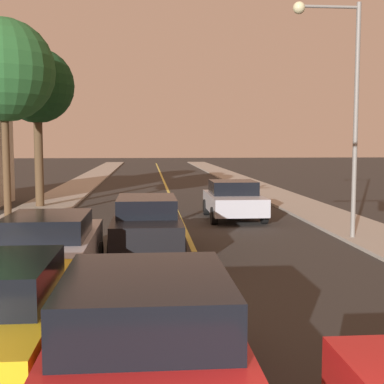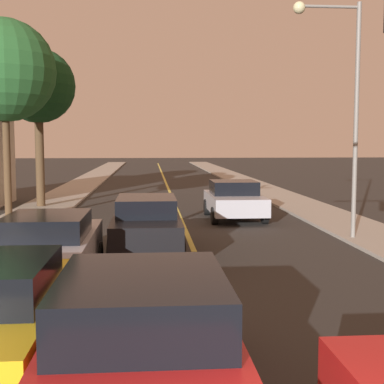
{
  "view_description": "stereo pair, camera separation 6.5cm",
  "coord_description": "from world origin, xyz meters",
  "px_view_note": "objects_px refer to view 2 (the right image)",
  "views": [
    {
      "loc": [
        -1.29,
        -2.57,
        3.04
      ],
      "look_at": [
        0.0,
        12.7,
        1.6
      ],
      "focal_mm": 50.0,
      "sensor_mm": 36.0,
      "label": 1
    },
    {
      "loc": [
        -1.22,
        -2.58,
        3.04
      ],
      "look_at": [
        0.0,
        12.7,
        1.6
      ],
      "focal_mm": 50.0,
      "sensor_mm": 36.0,
      "label": 2
    }
  ],
  "objects_px": {
    "car_near_lane_second": "(147,224)",
    "car_far_oncoming": "(234,200)",
    "car_near_lane_front": "(143,343)",
    "tree_left_near": "(38,87)",
    "car_outer_lane_second": "(49,248)",
    "streetlamp_right": "(341,87)",
    "tree_left_far": "(4,71)"
  },
  "relations": [
    {
      "from": "car_near_lane_front",
      "to": "tree_left_far",
      "type": "relative_size",
      "value": 0.67
    },
    {
      "from": "tree_left_near",
      "to": "car_near_lane_front",
      "type": "bearing_deg",
      "value": -75.64
    },
    {
      "from": "tree_left_near",
      "to": "car_near_lane_second",
      "type": "bearing_deg",
      "value": -65.06
    },
    {
      "from": "car_outer_lane_second",
      "to": "streetlamp_right",
      "type": "relative_size",
      "value": 0.66
    },
    {
      "from": "car_near_lane_front",
      "to": "car_near_lane_second",
      "type": "height_order",
      "value": "car_near_lane_front"
    },
    {
      "from": "tree_left_far",
      "to": "streetlamp_right",
      "type": "bearing_deg",
      "value": -21.72
    },
    {
      "from": "car_near_lane_front",
      "to": "tree_left_near",
      "type": "distance_m",
      "value": 20.22
    },
    {
      "from": "streetlamp_right",
      "to": "tree_left_near",
      "type": "relative_size",
      "value": 0.99
    },
    {
      "from": "car_outer_lane_second",
      "to": "tree_left_far",
      "type": "height_order",
      "value": "tree_left_far"
    },
    {
      "from": "car_outer_lane_second",
      "to": "tree_left_near",
      "type": "xyz_separation_m",
      "value": [
        -2.83,
        13.43,
        4.71
      ]
    },
    {
      "from": "car_near_lane_second",
      "to": "car_outer_lane_second",
      "type": "height_order",
      "value": "car_near_lane_second"
    },
    {
      "from": "car_near_lane_front",
      "to": "tree_left_near",
      "type": "bearing_deg",
      "value": 104.36
    },
    {
      "from": "streetlamp_right",
      "to": "tree_left_near",
      "type": "height_order",
      "value": "tree_left_near"
    },
    {
      "from": "car_near_lane_front",
      "to": "tree_left_far",
      "type": "distance_m",
      "value": 16.08
    },
    {
      "from": "car_near_lane_second",
      "to": "car_far_oncoming",
      "type": "relative_size",
      "value": 1.16
    },
    {
      "from": "car_near_lane_front",
      "to": "car_near_lane_second",
      "type": "bearing_deg",
      "value": 90.0
    },
    {
      "from": "car_near_lane_second",
      "to": "streetlamp_right",
      "type": "bearing_deg",
      "value": 14.62
    },
    {
      "from": "streetlamp_right",
      "to": "car_near_lane_second",
      "type": "bearing_deg",
      "value": -165.38
    },
    {
      "from": "car_near_lane_front",
      "to": "car_near_lane_second",
      "type": "relative_size",
      "value": 1.02
    },
    {
      "from": "car_outer_lane_second",
      "to": "tree_left_near",
      "type": "bearing_deg",
      "value": 101.88
    },
    {
      "from": "car_outer_lane_second",
      "to": "car_far_oncoming",
      "type": "relative_size",
      "value": 1.11
    },
    {
      "from": "streetlamp_right",
      "to": "tree_left_far",
      "type": "bearing_deg",
      "value": 158.28
    },
    {
      "from": "car_far_oncoming",
      "to": "tree_left_near",
      "type": "relative_size",
      "value": 0.59
    },
    {
      "from": "car_far_oncoming",
      "to": "tree_left_near",
      "type": "height_order",
      "value": "tree_left_near"
    },
    {
      "from": "car_near_lane_front",
      "to": "car_near_lane_second",
      "type": "xyz_separation_m",
      "value": [
        -0.0,
        8.57,
        -0.0
      ]
    },
    {
      "from": "car_near_lane_front",
      "to": "car_outer_lane_second",
      "type": "bearing_deg",
      "value": 110.03
    },
    {
      "from": "car_far_oncoming",
      "to": "tree_left_far",
      "type": "height_order",
      "value": "tree_left_far"
    },
    {
      "from": "car_near_lane_front",
      "to": "streetlamp_right",
      "type": "distance_m",
      "value": 12.27
    },
    {
      "from": "car_near_lane_second",
      "to": "car_far_oncoming",
      "type": "xyz_separation_m",
      "value": [
        3.41,
        6.44,
        -0.06
      ]
    },
    {
      "from": "car_near_lane_second",
      "to": "tree_left_far",
      "type": "xyz_separation_m",
      "value": [
        -5.15,
        5.89,
        4.78
      ]
    },
    {
      "from": "car_far_oncoming",
      "to": "streetlamp_right",
      "type": "xyz_separation_m",
      "value": [
        2.43,
        -4.92,
        3.89
      ]
    },
    {
      "from": "car_near_lane_front",
      "to": "tree_left_far",
      "type": "xyz_separation_m",
      "value": [
        -5.15,
        14.47,
        4.78
      ]
    }
  ]
}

